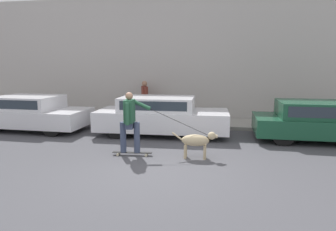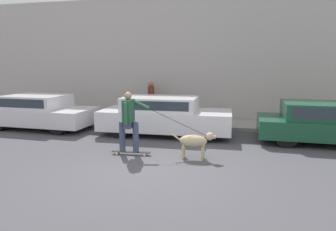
{
  "view_description": "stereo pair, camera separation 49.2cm",
  "coord_description": "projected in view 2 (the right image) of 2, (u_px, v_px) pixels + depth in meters",
  "views": [
    {
      "loc": [
        1.34,
        -6.23,
        2.33
      ],
      "look_at": [
        -0.0,
        1.79,
        0.95
      ],
      "focal_mm": 32.0,
      "sensor_mm": 36.0,
      "label": 1
    },
    {
      "loc": [
        1.82,
        -6.14,
        2.33
      ],
      "look_at": [
        -0.0,
        1.79,
        0.95
      ],
      "focal_mm": 32.0,
      "sensor_mm": 36.0,
      "label": 2
    }
  ],
  "objects": [
    {
      "name": "pedestrian_with_bag",
      "position": [
        151.0,
        98.0,
        12.51
      ],
      "size": [
        0.39,
        0.72,
        1.55
      ],
      "rotation": [
        0.0,
        0.0,
        3.52
      ],
      "color": "#3D4760",
      "rests_on": "sidewalk_curb"
    },
    {
      "name": "sidewalk_curb",
      "position": [
        189.0,
        122.0,
        11.91
      ],
      "size": [
        30.0,
        1.86,
        0.13
      ],
      "color": "gray",
      "rests_on": "ground_plane"
    },
    {
      "name": "skateboarder",
      "position": [
        129.0,
        120.0,
        7.7
      ],
      "size": [
        2.56,
        0.64,
        1.65
      ],
      "rotation": [
        0.0,
        0.0,
        0.08
      ],
      "color": "beige",
      "rests_on": "ground_plane"
    },
    {
      "name": "parked_car_0",
      "position": [
        40.0,
        112.0,
        11.07
      ],
      "size": [
        3.98,
        1.96,
        1.23
      ],
      "rotation": [
        0.0,
        0.0,
        -0.04
      ],
      "color": "black",
      "rests_on": "ground_plane"
    },
    {
      "name": "back_wall",
      "position": [
        193.0,
        59.0,
        12.54
      ],
      "size": [
        32.0,
        0.3,
        5.12
      ],
      "color": "#B2ADA8",
      "rests_on": "ground_plane"
    },
    {
      "name": "dog",
      "position": [
        195.0,
        141.0,
        7.45
      ],
      "size": [
        1.15,
        0.31,
        0.69
      ],
      "rotation": [
        0.0,
        0.0,
        0.02
      ],
      "color": "tan",
      "rests_on": "ground_plane"
    },
    {
      "name": "parked_car_2",
      "position": [
        326.0,
        123.0,
        8.92
      ],
      "size": [
        4.04,
        1.9,
        1.22
      ],
      "rotation": [
        0.0,
        0.0,
        -0.02
      ],
      "color": "black",
      "rests_on": "ground_plane"
    },
    {
      "name": "fire_hydrant",
      "position": [
        7.0,
        114.0,
        12.36
      ],
      "size": [
        0.18,
        0.18,
        0.64
      ],
      "color": "gold",
      "rests_on": "ground_plane"
    },
    {
      "name": "parked_car_1",
      "position": [
        164.0,
        116.0,
        10.02
      ],
      "size": [
        4.37,
        1.81,
        1.28
      ],
      "rotation": [
        0.0,
        0.0,
        0.02
      ],
      "color": "black",
      "rests_on": "ground_plane"
    },
    {
      "name": "ground_plane",
      "position": [
        150.0,
        170.0,
        6.69
      ],
      "size": [
        36.0,
        36.0,
        0.0
      ],
      "primitive_type": "plane",
      "color": "#47474C"
    }
  ]
}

